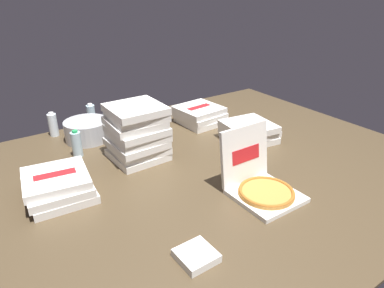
# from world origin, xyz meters

# --- Properties ---
(ground_plane) EXTENTS (3.20, 2.40, 0.02)m
(ground_plane) POSITION_xyz_m (0.00, 0.00, -0.01)
(ground_plane) COLOR #4C3D28
(open_pizza_box) EXTENTS (0.35, 0.41, 0.37)m
(open_pizza_box) POSITION_xyz_m (0.15, -0.44, 0.07)
(open_pizza_box) COLOR white
(open_pizza_box) RESTS_ON ground_plane
(pizza_stack_center_far) EXTENTS (0.38, 0.39, 0.15)m
(pizza_stack_center_far) POSITION_xyz_m (0.52, 0.66, 0.07)
(pizza_stack_center_far) COLOR white
(pizza_stack_center_far) RESTS_ON ground_plane
(pizza_stack_left_far) EXTENTS (0.41, 0.40, 0.14)m
(pizza_stack_left_far) POSITION_xyz_m (0.62, 0.15, 0.07)
(pizza_stack_left_far) COLOR white
(pizza_stack_left_far) RESTS_ON ground_plane
(pizza_stack_right_mid) EXTENTS (0.39, 0.41, 0.15)m
(pizza_stack_right_mid) POSITION_xyz_m (-0.82, 0.19, 0.07)
(pizza_stack_right_mid) COLOR white
(pizza_stack_right_mid) RESTS_ON ground_plane
(pizza_stack_right_far) EXTENTS (0.39, 0.38, 0.38)m
(pizza_stack_right_far) POSITION_xyz_m (-0.22, 0.37, 0.19)
(pizza_stack_right_far) COLOR white
(pizza_stack_right_far) RESTS_ON ground_plane
(ice_bucket) EXTENTS (0.34, 0.34, 0.16)m
(ice_bucket) POSITION_xyz_m (-0.41, 0.87, 0.08)
(ice_bucket) COLOR #B7BABF
(ice_bucket) RESTS_ON ground_plane
(water_bottle_0) EXTENTS (0.07, 0.07, 0.20)m
(water_bottle_0) POSITION_xyz_m (-0.56, 0.64, 0.09)
(water_bottle_0) COLOR silver
(water_bottle_0) RESTS_ON ground_plane
(water_bottle_1) EXTENTS (0.07, 0.07, 0.20)m
(water_bottle_1) POSITION_xyz_m (-0.19, 1.01, 0.09)
(water_bottle_1) COLOR silver
(water_bottle_1) RESTS_ON ground_plane
(water_bottle_2) EXTENTS (0.07, 0.07, 0.20)m
(water_bottle_2) POSITION_xyz_m (-0.13, 0.89, 0.09)
(water_bottle_2) COLOR silver
(water_bottle_2) RESTS_ON ground_plane
(water_bottle_3) EXTENTS (0.07, 0.07, 0.20)m
(water_bottle_3) POSITION_xyz_m (-0.60, 1.10, 0.09)
(water_bottle_3) COLOR white
(water_bottle_3) RESTS_ON ground_plane
(water_bottle_4) EXTENTS (0.07, 0.07, 0.20)m
(water_bottle_4) POSITION_xyz_m (-0.28, 1.13, 0.09)
(water_bottle_4) COLOR silver
(water_bottle_4) RESTS_ON ground_plane
(napkin_pile) EXTENTS (0.17, 0.17, 0.04)m
(napkin_pile) POSITION_xyz_m (-0.45, -0.66, 0.02)
(napkin_pile) COLOR white
(napkin_pile) RESTS_ON ground_plane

